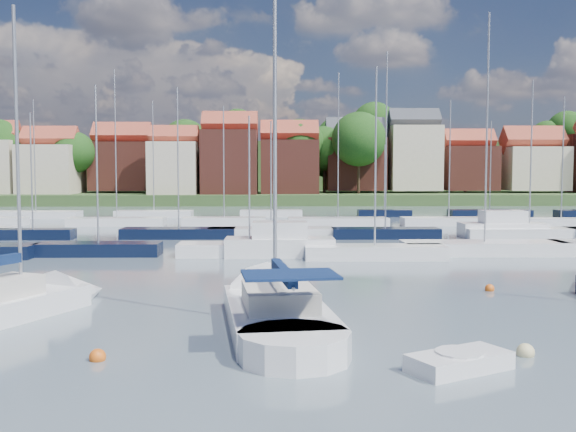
{
  "coord_description": "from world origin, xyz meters",
  "views": [
    {
      "loc": [
        -5.61,
        -21.15,
        5.36
      ],
      "look_at": [
        -4.9,
        14.0,
        3.01
      ],
      "focal_mm": 40.0,
      "sensor_mm": 36.0,
      "label": 1
    }
  ],
  "objects": [
    {
      "name": "ground",
      "position": [
        0.0,
        40.0,
        0.0
      ],
      "size": [
        260.0,
        260.0,
        0.0
      ],
      "primitive_type": "plane",
      "color": "#45525D",
      "rests_on": "ground"
    },
    {
      "name": "sailboat_left",
      "position": [
        -15.03,
        3.4,
        0.37
      ],
      "size": [
        5.94,
        9.27,
        12.47
      ],
      "rotation": [
        0.0,
        0.0,
        1.14
      ],
      "color": "white",
      "rests_on": "ground"
    },
    {
      "name": "sailboat_centre",
      "position": [
        -5.75,
        2.36,
        0.35
      ],
      "size": [
        4.78,
        12.76,
        16.87
      ],
      "rotation": [
        0.0,
        0.0,
        1.69
      ],
      "color": "white",
      "rests_on": "ground"
    },
    {
      "name": "tender",
      "position": [
        -0.6,
        -4.14,
        0.24
      ],
      "size": [
        3.14,
        2.49,
        0.62
      ],
      "rotation": [
        0.0,
        0.0,
        0.48
      ],
      "color": "white",
      "rests_on": "ground"
    },
    {
      "name": "buoy_b",
      "position": [
        -10.71,
        -3.0,
        0.0
      ],
      "size": [
        0.48,
        0.48,
        0.48
      ],
      "primitive_type": "sphere",
      "color": "#D85914",
      "rests_on": "ground"
    },
    {
      "name": "buoy_c",
      "position": [
        -4.3,
        -1.11,
        0.0
      ],
      "size": [
        0.46,
        0.46,
        0.46
      ],
      "primitive_type": "sphere",
      "color": "#D85914",
      "rests_on": "ground"
    },
    {
      "name": "buoy_d",
      "position": [
        1.75,
        -2.78,
        0.0
      ],
      "size": [
        0.53,
        0.53,
        0.53
      ],
      "primitive_type": "sphere",
      "color": "beige",
      "rests_on": "ground"
    },
    {
      "name": "buoy_e",
      "position": [
        4.17,
        7.57,
        0.0
      ],
      "size": [
        0.43,
        0.43,
        0.43
      ],
      "primitive_type": "sphere",
      "color": "#D85914",
      "rests_on": "ground"
    },
    {
      "name": "marina_field",
      "position": [
        1.91,
        35.15,
        0.43
      ],
      "size": [
        79.62,
        41.41,
        15.93
      ],
      "color": "white",
      "rests_on": "ground"
    },
    {
      "name": "far_shore_town",
      "position": [
        2.23,
        132.67,
        4.61
      ],
      "size": [
        212.46,
        90.0,
        22.27
      ],
      "color": "#375128",
      "rests_on": "ground"
    }
  ]
}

